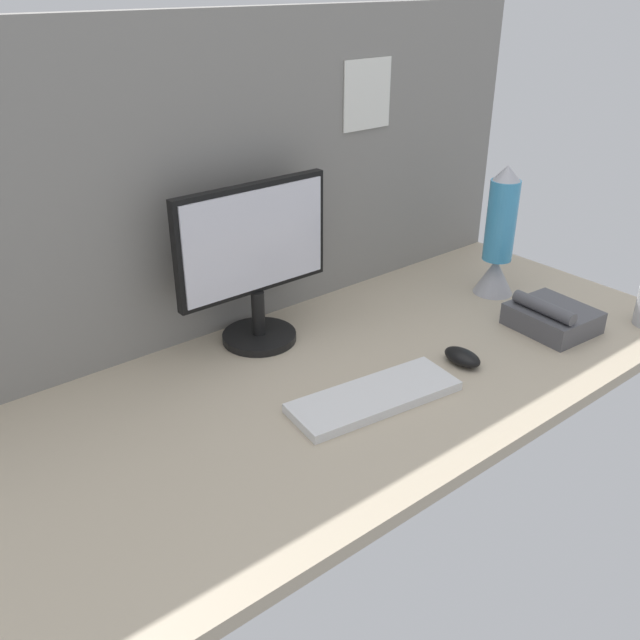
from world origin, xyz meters
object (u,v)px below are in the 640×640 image
at_px(monitor, 254,258).
at_px(keyboard, 374,397).
at_px(lava_lamp, 499,241).
at_px(desk_phone, 552,317).
at_px(mouse, 462,357).

relative_size(monitor, keyboard, 1.08).
distance_m(keyboard, lava_lamp, 0.68).
bearing_deg(desk_phone, lava_lamp, 74.18).
bearing_deg(desk_phone, keyboard, 176.05).
bearing_deg(desk_phone, monitor, 145.20).
xyz_separation_m(monitor, mouse, (0.30, -0.39, -0.20)).
height_order(monitor, keyboard, monitor).
bearing_deg(keyboard, desk_phone, 3.54).
xyz_separation_m(keyboard, mouse, (0.26, -0.01, 0.01)).
relative_size(mouse, desk_phone, 0.48).
distance_m(monitor, keyboard, 0.43).
height_order(monitor, lava_lamp, monitor).
relative_size(mouse, lava_lamp, 0.27).
height_order(monitor, mouse, monitor).
bearing_deg(desk_phone, mouse, 175.24).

